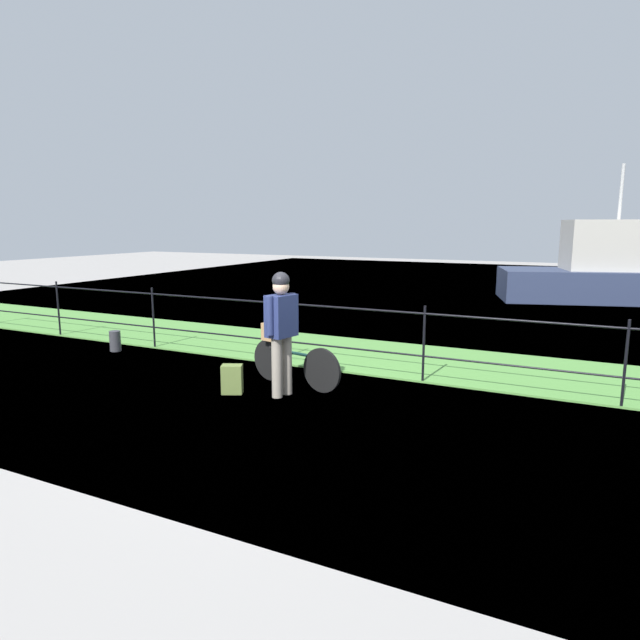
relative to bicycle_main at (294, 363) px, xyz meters
The scene contains 11 objects.
ground_plane 1.06m from the bicycle_main, 70.57° to the right, with size 60.00×60.00×0.00m, color #9E9993.
grass_strip 2.19m from the bicycle_main, 81.12° to the left, with size 27.00×2.40×0.03m, color #569342.
harbor_water 11.38m from the bicycle_main, 88.32° to the left, with size 30.00×30.00×0.00m, color #426684.
iron_fence 1.08m from the bicycle_main, 70.91° to the left, with size 18.04×0.04×1.14m.
bicycle_main is the anchor object (origin of this frame).
wooden_crate 0.54m from the bicycle_main, 168.21° to the left, with size 0.36×0.26×0.26m, color #A87F51.
terrier_dog 0.70m from the bicycle_main, 168.21° to the left, with size 0.32×0.19×0.18m.
cyclist_person 0.83m from the bicycle_main, 81.21° to the right, with size 0.34×0.53×1.68m.
backpack_on_paving 0.92m from the bicycle_main, 130.32° to the right, with size 0.28×0.18×0.40m, color olive.
mooring_bollard 4.03m from the bicycle_main, behind, with size 0.20×0.20×0.37m, color #38383D.
moored_boat_near 12.71m from the bicycle_main, 69.93° to the left, with size 6.80×3.93×4.03m.
Camera 1 is at (3.37, -5.73, 2.30)m, focal length 30.76 mm.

